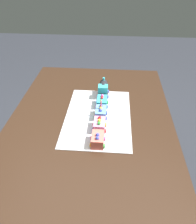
# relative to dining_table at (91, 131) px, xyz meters

# --- Properties ---
(ground_plane) EXTENTS (8.00, 8.00, 0.00)m
(ground_plane) POSITION_rel_dining_table_xyz_m (0.00, 0.00, -0.63)
(ground_plane) COLOR #2D3038
(dining_table) EXTENTS (1.40, 1.00, 0.74)m
(dining_table) POSITION_rel_dining_table_xyz_m (0.00, 0.00, 0.00)
(dining_table) COLOR #382316
(dining_table) RESTS_ON ground
(cake_board) EXTENTS (0.60, 0.40, 0.00)m
(cake_board) POSITION_rel_dining_table_xyz_m (-0.02, 0.04, 0.11)
(cake_board) COLOR silver
(cake_board) RESTS_ON dining_table
(cake_locomotive) EXTENTS (0.14, 0.08, 0.12)m
(cake_locomotive) POSITION_rel_dining_table_xyz_m (-0.27, 0.06, 0.16)
(cake_locomotive) COLOR #232328
(cake_locomotive) RESTS_ON cake_board
(cake_car_hopper_turquoise) EXTENTS (0.10, 0.08, 0.07)m
(cake_car_hopper_turquoise) POSITION_rel_dining_table_xyz_m (-0.14, 0.06, 0.14)
(cake_car_hopper_turquoise) COLOR #38B7C6
(cake_car_hopper_turquoise) RESTS_ON cake_board
(cake_car_caboose_sky_blue) EXTENTS (0.10, 0.08, 0.07)m
(cake_car_caboose_sky_blue) POSITION_rel_dining_table_xyz_m (-0.02, 0.06, 0.14)
(cake_car_caboose_sky_blue) COLOR #669EEA
(cake_car_caboose_sky_blue) RESTS_ON cake_board
(cake_car_flatbed_bubblegum) EXTENTS (0.10, 0.08, 0.07)m
(cake_car_flatbed_bubblegum) POSITION_rel_dining_table_xyz_m (0.10, 0.06, 0.14)
(cake_car_flatbed_bubblegum) COLOR pink
(cake_car_flatbed_bubblegum) RESTS_ON cake_board
(cake_car_gondola_coral) EXTENTS (0.10, 0.08, 0.07)m
(cake_car_gondola_coral) POSITION_rel_dining_table_xyz_m (0.22, 0.06, 0.14)
(cake_car_gondola_coral) COLOR #F27260
(cake_car_gondola_coral) RESTS_ON cake_board
(birthday_candle) EXTENTS (0.01, 0.01, 0.05)m
(birthday_candle) POSITION_rel_dining_table_xyz_m (-0.03, 0.06, 0.21)
(birthday_candle) COLOR #F24C59
(birthday_candle) RESTS_ON cake_car_caboose_sky_blue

